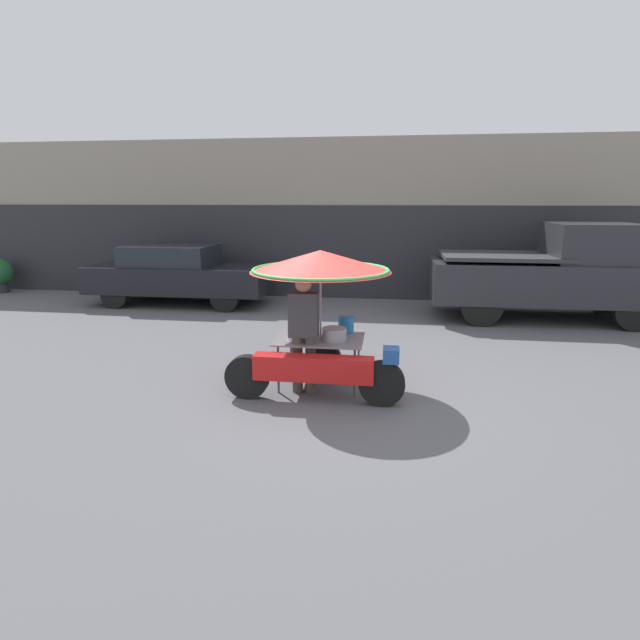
{
  "coord_description": "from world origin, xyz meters",
  "views": [
    {
      "loc": [
        0.61,
        -6.3,
        2.54
      ],
      "look_at": [
        -0.32,
        0.27,
        0.94
      ],
      "focal_mm": 28.0,
      "sensor_mm": 36.0,
      "label": 1
    }
  ],
  "objects_px": {
    "vendor_person": "(304,329)",
    "vendor_motorcycle_cart": "(320,283)",
    "pickup_truck": "(555,274)",
    "parked_car": "(178,274)"
  },
  "relations": [
    {
      "from": "vendor_motorcycle_cart",
      "to": "pickup_truck",
      "type": "bearing_deg",
      "value": 46.37
    },
    {
      "from": "vendor_person",
      "to": "parked_car",
      "type": "xyz_separation_m",
      "value": [
        -4.09,
        5.36,
        -0.12
      ]
    },
    {
      "from": "vendor_motorcycle_cart",
      "to": "parked_car",
      "type": "distance_m",
      "value": 6.68
    },
    {
      "from": "vendor_person",
      "to": "pickup_truck",
      "type": "relative_size",
      "value": 0.32
    },
    {
      "from": "parked_car",
      "to": "pickup_truck",
      "type": "bearing_deg",
      "value": -3.1
    },
    {
      "from": "vendor_person",
      "to": "pickup_truck",
      "type": "distance_m",
      "value": 6.71
    },
    {
      "from": "vendor_person",
      "to": "parked_car",
      "type": "height_order",
      "value": "vendor_person"
    },
    {
      "from": "parked_car",
      "to": "pickup_truck",
      "type": "xyz_separation_m",
      "value": [
        8.68,
        -0.47,
        0.24
      ]
    },
    {
      "from": "vendor_person",
      "to": "vendor_motorcycle_cart",
      "type": "bearing_deg",
      "value": 55.93
    },
    {
      "from": "vendor_motorcycle_cart",
      "to": "pickup_truck",
      "type": "distance_m",
      "value": 6.41
    }
  ]
}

